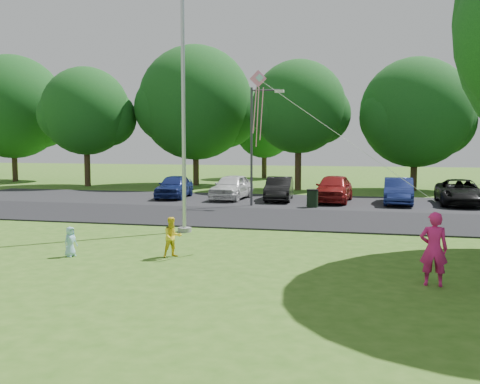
% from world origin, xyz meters
% --- Properties ---
extents(ground, '(120.00, 120.00, 0.00)m').
position_xyz_m(ground, '(0.00, 0.00, 0.00)').
color(ground, '#356119').
rests_on(ground, ground).
extents(park_road, '(60.00, 6.00, 0.06)m').
position_xyz_m(park_road, '(0.00, 9.00, 0.03)').
color(park_road, black).
rests_on(park_road, ground).
extents(parking_strip, '(42.00, 7.00, 0.06)m').
position_xyz_m(parking_strip, '(0.00, 15.50, 0.03)').
color(parking_strip, black).
rests_on(parking_strip, ground).
extents(flagpole, '(0.50, 0.50, 10.00)m').
position_xyz_m(flagpole, '(-3.50, 5.00, 4.17)').
color(flagpole, '#B7BABF').
rests_on(flagpole, ground).
extents(street_lamp, '(1.67, 0.22, 5.96)m').
position_xyz_m(street_lamp, '(-2.48, 13.00, 3.58)').
color(street_lamp, '#3F3F44').
rests_on(street_lamp, ground).
extents(trash_can, '(0.59, 0.59, 0.94)m').
position_xyz_m(trash_can, '(0.36, 13.00, 0.47)').
color(trash_can, black).
rests_on(trash_can, ground).
extents(tree_row, '(64.35, 11.94, 10.88)m').
position_xyz_m(tree_row, '(1.59, 24.23, 5.71)').
color(tree_row, '#332316').
rests_on(tree_row, ground).
extents(horizon_trees, '(77.46, 7.20, 7.02)m').
position_xyz_m(horizon_trees, '(4.06, 33.88, 4.30)').
color(horizon_trees, '#332316').
rests_on(horizon_trees, ground).
extents(parked_cars, '(17.48, 4.78, 1.47)m').
position_xyz_m(parked_cars, '(0.55, 15.63, 0.74)').
color(parked_cars, navy).
rests_on(parked_cars, ground).
extents(woman, '(0.64, 0.43, 1.70)m').
position_xyz_m(woman, '(4.40, -0.64, 0.85)').
color(woman, '#D41C70').
rests_on(woman, ground).
extents(child_yellow, '(0.70, 0.69, 1.14)m').
position_xyz_m(child_yellow, '(-2.43, 0.88, 0.57)').
color(child_yellow, yellow).
rests_on(child_yellow, ground).
extents(child_blue, '(0.39, 0.49, 0.86)m').
position_xyz_m(child_blue, '(-5.29, 0.28, 0.43)').
color(child_blue, '#94CFE3').
rests_on(child_blue, ground).
extents(kite, '(4.96, 3.40, 3.46)m').
position_xyz_m(kite, '(-0.14, 2.42, 4.59)').
color(kite, pink).
rests_on(kite, ground).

